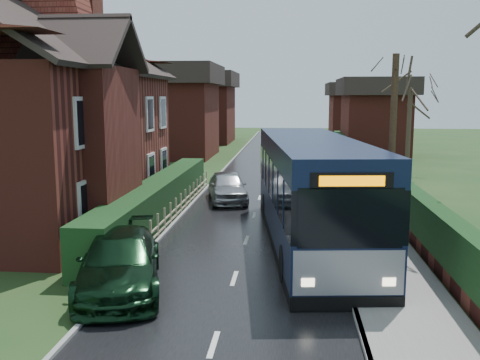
# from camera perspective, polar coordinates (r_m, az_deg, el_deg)

# --- Properties ---
(ground) EXTENTS (140.00, 140.00, 0.00)m
(ground) POSITION_cam_1_polar(r_m,az_deg,el_deg) (16.93, 0.11, -8.28)
(ground) COLOR #30471E
(ground) RESTS_ON ground
(road) EXTENTS (6.00, 100.00, 0.02)m
(road) POSITION_cam_1_polar(r_m,az_deg,el_deg) (26.62, 2.12, -1.90)
(road) COLOR black
(road) RESTS_ON ground
(pavement) EXTENTS (2.50, 100.00, 0.14)m
(pavement) POSITION_cam_1_polar(r_m,az_deg,el_deg) (26.71, 11.26, -1.91)
(pavement) COLOR slate
(pavement) RESTS_ON ground
(kerb_right) EXTENTS (0.12, 100.00, 0.14)m
(kerb_right) POSITION_cam_1_polar(r_m,az_deg,el_deg) (26.61, 8.69, -1.87)
(kerb_right) COLOR gray
(kerb_right) RESTS_ON ground
(kerb_left) EXTENTS (0.12, 100.00, 0.10)m
(kerb_left) POSITION_cam_1_polar(r_m,az_deg,el_deg) (26.96, -4.37, -1.70)
(kerb_left) COLOR gray
(kerb_left) RESTS_ON ground
(front_hedge) EXTENTS (1.20, 16.00, 1.60)m
(front_hedge) POSITION_cam_1_polar(r_m,az_deg,el_deg) (22.19, -8.75, -2.12)
(front_hedge) COLOR black
(front_hedge) RESTS_ON ground
(picket_fence) EXTENTS (0.10, 16.00, 0.90)m
(picket_fence) POSITION_cam_1_polar(r_m,az_deg,el_deg) (22.09, -6.84, -3.05)
(picket_fence) COLOR gray
(picket_fence) RESTS_ON ground
(right_wall_hedge) EXTENTS (0.60, 50.00, 1.80)m
(right_wall_hedge) POSITION_cam_1_polar(r_m,az_deg,el_deg) (26.75, 14.63, 0.06)
(right_wall_hedge) COLOR maroon
(right_wall_hedge) RESTS_ON ground
(brick_house) EXTENTS (9.30, 14.60, 10.30)m
(brick_house) POSITION_cam_1_polar(r_m,az_deg,el_deg) (23.26, -20.81, 6.79)
(brick_house) COLOR maroon
(brick_house) RESTS_ON ground
(bus) EXTENTS (4.06, 12.13, 3.61)m
(bus) POSITION_cam_1_polar(r_m,az_deg,el_deg) (18.19, 7.57, -1.34)
(bus) COLOR #0E1732
(bus) RESTS_ON ground
(car_silver) EXTENTS (2.56, 4.52, 1.45)m
(car_silver) POSITION_cam_1_polar(r_m,az_deg,el_deg) (25.60, -1.36, -0.71)
(car_silver) COLOR #ABACB0
(car_silver) RESTS_ON ground
(car_green) EXTENTS (3.23, 5.39, 1.46)m
(car_green) POSITION_cam_1_polar(r_m,az_deg,el_deg) (14.44, -12.71, -8.53)
(car_green) COLOR black
(car_green) RESTS_ON ground
(car_distant) EXTENTS (2.31, 4.40, 1.38)m
(car_distant) POSITION_cam_1_polar(r_m,az_deg,el_deg) (55.24, 5.97, 4.39)
(car_distant) COLOR black
(car_distant) RESTS_ON ground
(bus_stop_sign) EXTENTS (0.08, 0.39, 2.59)m
(bus_stop_sign) POSITION_cam_1_polar(r_m,az_deg,el_deg) (22.05, 11.89, 0.12)
(bus_stop_sign) COLOR slate
(bus_stop_sign) RESTS_ON ground
(telegraph_pole) EXTENTS (0.22, 0.82, 6.35)m
(telegraph_pole) POSITION_cam_1_polar(r_m,az_deg,el_deg) (18.17, 15.90, 2.92)
(telegraph_pole) COLOR #312215
(telegraph_pole) RESTS_ON ground
(tree_right_far) EXTENTS (4.10, 4.10, 7.92)m
(tree_right_far) POSITION_cam_1_polar(r_m,az_deg,el_deg) (35.92, 17.77, 9.96)
(tree_right_far) COLOR #3B2D23
(tree_right_far) RESTS_ON ground
(tree_house_side) EXTENTS (4.68, 4.68, 10.64)m
(tree_house_side) POSITION_cam_1_polar(r_m,az_deg,el_deg) (37.15, -17.91, 13.04)
(tree_house_side) COLOR #32251D
(tree_house_side) RESTS_ON ground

